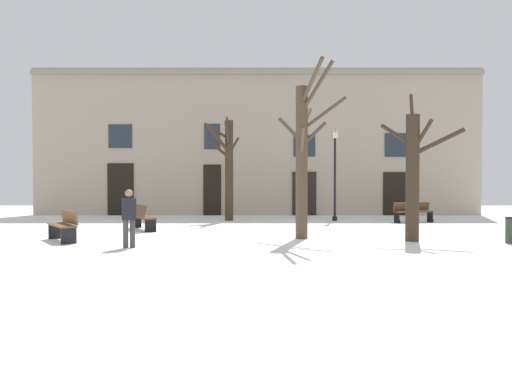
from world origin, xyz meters
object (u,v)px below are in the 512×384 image
bench_facing_shops (411,212)px  bench_by_litter_bin (139,217)px  tree_center (411,173)px  litter_bin (511,230)px  tree_foreground (301,154)px  tree_left_of_center (226,165)px  streetlamp (333,165)px  person_strolling (127,216)px  bench_near_lamp (62,225)px

bench_facing_shops → bench_by_litter_bin: 11.45m
tree_center → litter_bin: (2.73, -0.48, -1.66)m
tree_foreground → bench_facing_shops: (5.33, 5.85, -2.17)m
tree_left_of_center → litter_bin: 11.98m
tree_left_of_center → streetlamp: 4.81m
bench_facing_shops → person_strolling: bearing=-155.9°
litter_bin → bench_by_litter_bin: bench_by_litter_bin is taller
bench_facing_shops → tree_center: bearing=-121.8°
bench_near_lamp → tree_foreground: bearing=59.9°
bench_facing_shops → bench_by_litter_bin: (-10.99, -3.20, 0.02)m
tree_center → bench_facing_shops: (2.09, 6.46, -1.57)m
litter_bin → person_strolling: 10.89m
bench_facing_shops → tree_left_of_center: bearing=158.9°
tree_foreground → person_strolling: 5.59m
litter_bin → bench_facing_shops: (-0.64, 6.95, 0.09)m
bench_near_lamp → streetlamp: bearing=93.2°
tree_left_of_center → bench_facing_shops: 8.36m
tree_left_of_center → bench_near_lamp: 8.97m
tree_foreground → bench_near_lamp: 7.54m
tree_foreground → litter_bin: bearing=-10.5°
bench_by_litter_bin → person_strolling: 4.83m
litter_bin → person_strolling: person_strolling is taller
bench_near_lamp → litter_bin: bearing=52.8°
tree_foreground → person_strolling: size_ratio=3.40×
tree_left_of_center → person_strolling: 9.37m
bench_facing_shops → bench_near_lamp: (-12.52, -6.48, 0.01)m
tree_left_of_center → bench_facing_shops: tree_left_of_center is taller
tree_center → streetlamp: 7.44m
bench_facing_shops → bench_near_lamp: bearing=-166.5°
tree_left_of_center → tree_center: bearing=-51.5°
tree_center → litter_bin: size_ratio=6.05×
bench_facing_shops → person_strolling: person_strolling is taller
tree_left_of_center → bench_by_litter_bin: bearing=-124.9°
litter_bin → bench_facing_shops: size_ratio=0.42×
bench_near_lamp → tree_center: bearing=54.9°
litter_bin → bench_near_lamp: bench_near_lamp is taller
tree_foreground → bench_by_litter_bin: (-5.66, 2.65, -2.15)m
streetlamp → bench_near_lamp: streetlamp is taller
litter_bin → streetlamp: bearing=116.4°
litter_bin → tree_foreground: bearing=169.5°
streetlamp → bench_by_litter_bin: (-7.75, -4.07, -2.03)m
streetlamp → bench_facing_shops: streetlamp is taller
bench_facing_shops → streetlamp: bearing=151.1°
streetlamp → bench_near_lamp: bearing=-141.7°
tree_foreground → bench_near_lamp: size_ratio=3.23×
tree_left_of_center → litter_bin: (8.69, -7.98, -2.12)m
tree_foreground → bench_by_litter_bin: tree_foreground is taller
person_strolling → bench_near_lamp: bearing=132.6°
litter_bin → bench_by_litter_bin: bearing=162.1°
tree_center → bench_by_litter_bin: 9.61m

